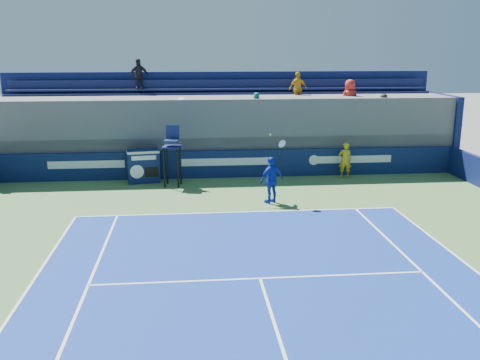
{
  "coord_description": "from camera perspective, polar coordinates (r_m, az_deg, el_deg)",
  "views": [
    {
      "loc": [
        -1.65,
        -5.59,
        5.47
      ],
      "look_at": [
        0.0,
        11.5,
        1.25
      ],
      "focal_mm": 40.0,
      "sensor_mm": 36.0,
      "label": 1
    }
  ],
  "objects": [
    {
      "name": "tennis_player",
      "position": [
        19.32,
        3.39,
        0.01
      ],
      "size": [
        1.07,
        0.86,
        2.57
      ],
      "color": "#142FA6",
      "rests_on": "apron"
    },
    {
      "name": "back_hoarding",
      "position": [
        23.27,
        -1.32,
        1.72
      ],
      "size": [
        20.4,
        0.21,
        1.2
      ],
      "color": "#0C1944",
      "rests_on": "ground"
    },
    {
      "name": "ball_person",
      "position": [
        23.56,
        11.14,
        2.09
      ],
      "size": [
        0.6,
        0.43,
        1.56
      ],
      "primitive_type": "imported",
      "rotation": [
        0.0,
        0.0,
        3.04
      ],
      "color": "gold",
      "rests_on": "apron"
    },
    {
      "name": "match_clock",
      "position": [
        22.73,
        -10.26,
        1.58
      ],
      "size": [
        1.42,
        0.92,
        1.4
      ],
      "color": "#0E1947",
      "rests_on": "ground"
    },
    {
      "name": "umpire_chair",
      "position": [
        21.84,
        -7.26,
        3.29
      ],
      "size": [
        0.81,
        0.81,
        2.48
      ],
      "color": "black",
      "rests_on": "ground"
    },
    {
      "name": "stadium_seating",
      "position": [
        25.06,
        -1.67,
        5.48
      ],
      "size": [
        21.0,
        4.05,
        5.04
      ],
      "color": "#545459",
      "rests_on": "ground"
    }
  ]
}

